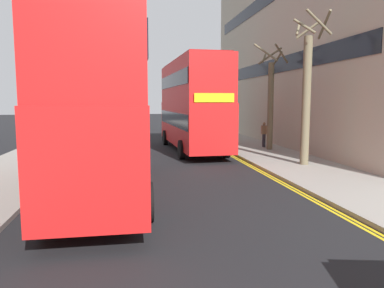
% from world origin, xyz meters
% --- Properties ---
extents(sidewalk_right, '(4.00, 80.00, 0.14)m').
position_xyz_m(sidewalk_right, '(6.50, 16.00, 0.07)').
color(sidewalk_right, gray).
rests_on(sidewalk_right, ground).
extents(sidewalk_left, '(4.00, 80.00, 0.14)m').
position_xyz_m(sidewalk_left, '(-6.50, 16.00, 0.07)').
color(sidewalk_left, gray).
rests_on(sidewalk_left, ground).
extents(kerb_line_outer, '(0.10, 56.00, 0.01)m').
position_xyz_m(kerb_line_outer, '(4.40, 14.00, 0.00)').
color(kerb_line_outer, yellow).
rests_on(kerb_line_outer, ground).
extents(kerb_line_inner, '(0.10, 56.00, 0.01)m').
position_xyz_m(kerb_line_inner, '(4.24, 14.00, 0.00)').
color(kerb_line_inner, yellow).
rests_on(kerb_line_inner, ground).
extents(double_decker_bus_away, '(2.83, 10.82, 5.64)m').
position_xyz_m(double_decker_bus_away, '(-2.25, 12.54, 3.03)').
color(double_decker_bus_away, red).
rests_on(double_decker_bus_away, ground).
extents(double_decker_bus_oncoming, '(3.09, 10.89, 5.64)m').
position_xyz_m(double_decker_bus_oncoming, '(2.45, 22.64, 3.03)').
color(double_decker_bus_oncoming, red).
rests_on(double_decker_bus_oncoming, ground).
extents(pedestrian_far, '(0.34, 0.22, 1.62)m').
position_xyz_m(pedestrian_far, '(7.18, 22.42, 0.99)').
color(pedestrian_far, '#2D2D38').
rests_on(pedestrian_far, sidewalk_right).
extents(street_tree_near, '(2.17, 2.07, 6.44)m').
position_xyz_m(street_tree_near, '(7.17, 21.39, 3.22)').
color(street_tree_near, '#6B6047').
rests_on(street_tree_near, sidewalk_right).
extents(street_tree_mid, '(1.45, 1.35, 5.05)m').
position_xyz_m(street_tree_mid, '(7.37, 34.46, 2.54)').
color(street_tree_mid, '#6B6047').
rests_on(street_tree_mid, sidewalk_right).
extents(street_tree_far, '(1.78, 1.78, 6.12)m').
position_xyz_m(street_tree_far, '(6.48, 29.27, 3.16)').
color(street_tree_far, '#6B6047').
rests_on(street_tree_far, sidewalk_right).
extents(street_tree_distant, '(1.65, 1.65, 6.98)m').
position_xyz_m(street_tree_distant, '(6.73, 15.85, 3.44)').
color(street_tree_distant, '#6B6047').
rests_on(street_tree_distant, sidewalk_right).
extents(townhouse_terrace_right, '(10.08, 28.00, 14.54)m').
position_xyz_m(townhouse_terrace_right, '(13.50, 25.52, 7.27)').
color(townhouse_terrace_right, '#B2A893').
rests_on(townhouse_terrace_right, ground).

